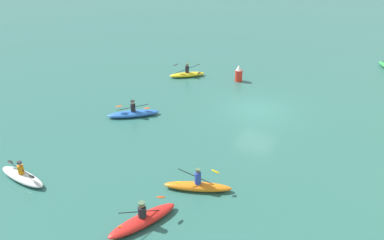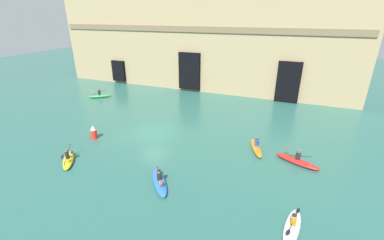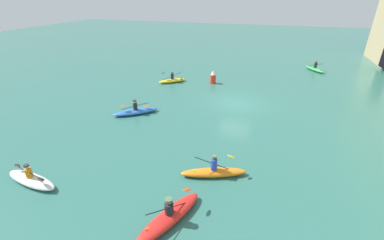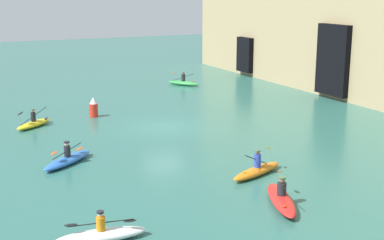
{
  "view_description": "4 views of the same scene",
  "coord_description": "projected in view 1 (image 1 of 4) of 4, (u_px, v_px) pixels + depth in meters",
  "views": [
    {
      "loc": [
        24.86,
        7.74,
        12.18
      ],
      "look_at": [
        5.85,
        -1.9,
        1.46
      ],
      "focal_mm": 40.0,
      "sensor_mm": 36.0,
      "label": 1
    },
    {
      "loc": [
        11.92,
        -19.31,
        10.72
      ],
      "look_at": [
        3.84,
        0.66,
        1.71
      ],
      "focal_mm": 24.0,
      "sensor_mm": 36.0,
      "label": 2
    },
    {
      "loc": [
        19.8,
        2.49,
        8.14
      ],
      "look_at": [
        5.93,
        -1.95,
        0.91
      ],
      "focal_mm": 24.0,
      "sensor_mm": 36.0,
      "label": 3
    },
    {
      "loc": [
        28.83,
        -12.08,
        8.09
      ],
      "look_at": [
        2.69,
        0.62,
        0.95
      ],
      "focal_mm": 50.0,
      "sensor_mm": 36.0,
      "label": 4
    }
  ],
  "objects": [
    {
      "name": "kayak_yellow",
      "position": [
        187.0,
        74.0,
        33.86
      ],
      "size": [
        2.38,
        2.64,
        1.12
      ],
      "rotation": [
        0.0,
        0.0,
        2.27
      ],
      "color": "yellow",
      "rests_on": "ground"
    },
    {
      "name": "kayak_red",
      "position": [
        143.0,
        220.0,
        18.13
      ],
      "size": [
        3.44,
        2.02,
        1.15
      ],
      "rotation": [
        0.0,
        0.0,
        5.89
      ],
      "color": "red",
      "rests_on": "ground"
    },
    {
      "name": "kayak_white",
      "position": [
        22.0,
        176.0,
        21.09
      ],
      "size": [
        1.15,
        3.09,
        1.06
      ],
      "rotation": [
        0.0,
        0.0,
        1.44
      ],
      "color": "white",
      "rests_on": "ground"
    },
    {
      "name": "marker_buoy",
      "position": [
        239.0,
        74.0,
        32.86
      ],
      "size": [
        0.56,
        0.56,
        1.3
      ],
      "color": "red",
      "rests_on": "ground"
    },
    {
      "name": "ground_plane",
      "position": [
        257.0,
        110.0,
        28.41
      ],
      "size": [
        120.0,
        120.0,
        0.0
      ],
      "primitive_type": "plane",
      "color": "#2D665B"
    },
    {
      "name": "kayak_orange",
      "position": [
        198.0,
        186.0,
        20.34
      ],
      "size": [
        1.75,
        3.26,
        1.21
      ],
      "rotation": [
        0.0,
        0.0,
        1.93
      ],
      "color": "orange",
      "rests_on": "ground"
    },
    {
      "name": "kayak_blue",
      "position": [
        133.0,
        113.0,
        27.49
      ],
      "size": [
        2.69,
        3.09,
        1.11
      ],
      "rotation": [
        0.0,
        0.0,
        5.39
      ],
      "color": "blue",
      "rests_on": "ground"
    }
  ]
}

